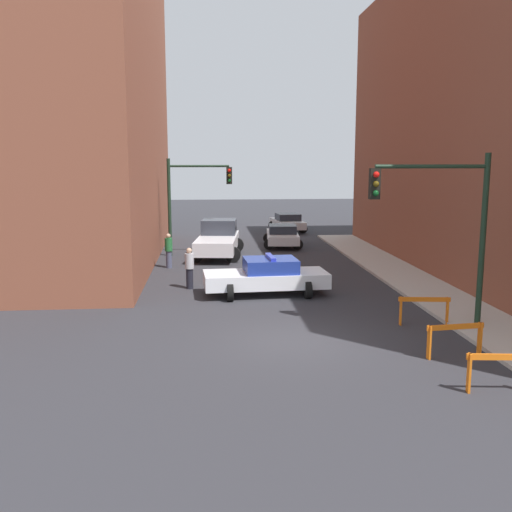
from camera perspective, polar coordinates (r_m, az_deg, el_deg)
The scene contains 14 objects.
ground_plane at distance 16.61m, azimuth 3.64°, elevation -8.34°, with size 120.00×120.00×0.00m, color #2D2D33.
sidewalk_right at distance 18.53m, azimuth 23.12°, elevation -7.01°, with size 2.40×44.00×0.12m.
building_corner_left at distance 31.64m, azimuth -23.83°, elevation 18.77°, with size 14.00×20.00×21.18m.
traffic_light_near at distance 17.94m, azimuth 18.54°, elevation 4.05°, with size 3.64×0.35×5.20m.
traffic_light_far at distance 30.68m, azimuth -6.63°, elevation 6.30°, with size 3.44×0.35×5.20m.
police_car at distance 21.83m, azimuth 1.09°, elevation -2.02°, with size 4.80×2.54×1.52m.
white_truck at distance 30.67m, azimuth -3.83°, elevation 1.66°, with size 3.02×5.59×1.90m.
parked_car_near at distance 34.17m, azimuth 2.65°, elevation 2.09°, with size 2.51×4.44×1.31m.
parked_car_mid at distance 41.51m, azimuth 3.16°, elevation 3.41°, with size 2.51×4.43×1.31m.
pedestrian_crossing at distance 22.95m, azimuth -6.67°, elevation -1.16°, with size 0.50×0.50×1.66m.
pedestrian_corner at distance 27.54m, azimuth -8.73°, elevation 0.58°, with size 0.45×0.45×1.66m.
barrier_front at distance 13.89m, azimuth 23.42°, elevation -10.08°, with size 1.60×0.32×0.90m.
barrier_mid at distance 15.83m, azimuth 19.28°, elevation -7.44°, with size 1.60×0.32×0.90m.
barrier_back at distance 18.56m, azimuth 16.47°, elevation -4.82°, with size 1.59×0.34×0.90m.
Camera 1 is at (-2.38, -15.63, 5.09)m, focal length 40.00 mm.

